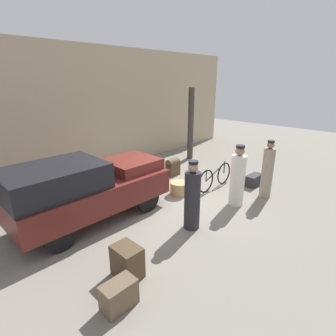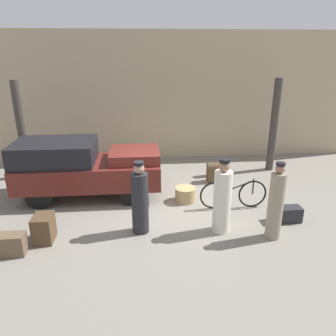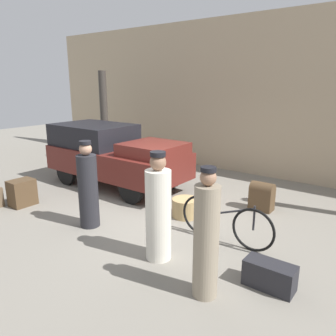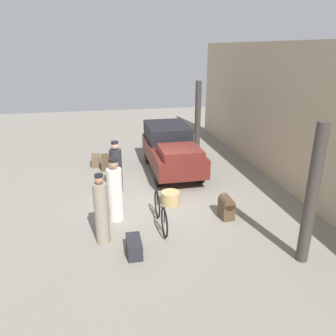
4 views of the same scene
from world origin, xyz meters
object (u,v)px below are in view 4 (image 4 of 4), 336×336
wicker_basket (170,198)px  suitcase_small_leather (96,161)px  truck (171,148)px  suitcase_black_upright (226,207)px  bicycle (161,212)px  suitcase_tan_flat (108,162)px  porter_lifting_near_truck (115,192)px  porter_carrying_trunk (116,169)px  trunk_umber_medium (134,247)px  porter_with_bicycle (102,212)px

wicker_basket → suitcase_small_leather: size_ratio=1.01×
truck → suitcase_black_upright: 3.92m
bicycle → suitcase_tan_flat: size_ratio=2.96×
porter_lifting_near_truck → porter_carrying_trunk: 1.80m
wicker_basket → trunk_umber_medium: 2.60m
wicker_basket → suitcase_tan_flat: 3.66m
porter_with_bicycle → suitcase_small_leather: size_ratio=3.18×
porter_with_bicycle → trunk_umber_medium: (0.61, 0.66, -0.62)m
suitcase_small_leather → trunk_umber_medium: size_ratio=0.81×
porter_with_bicycle → suitcase_black_upright: 3.33m
suitcase_tan_flat → suitcase_small_leather: suitcase_tan_flat is taller
porter_with_bicycle → suitcase_black_upright: (-0.54, 3.25, -0.47)m
trunk_umber_medium → porter_lifting_near_truck: bearing=-169.9°
suitcase_black_upright → bicycle: bearing=-87.9°
truck → suitcase_black_upright: bearing=10.2°
wicker_basket → porter_carrying_trunk: porter_carrying_trunk is taller
wicker_basket → trunk_umber_medium: bearing=-30.1°
truck → suitcase_tan_flat: (-0.53, -2.27, -0.58)m
truck → porter_carrying_trunk: (1.51, -2.07, -0.12)m
truck → porter_carrying_trunk: bearing=-53.9°
trunk_umber_medium → truck: bearing=159.0°
bicycle → porter_with_bicycle: porter_with_bicycle is taller
bicycle → suitcase_small_leather: bearing=-161.8°
bicycle → trunk_umber_medium: bicycle is taller
porter_with_bicycle → trunk_umber_medium: size_ratio=2.58×
suitcase_black_upright → suitcase_small_leather: suitcase_black_upright is taller
suitcase_small_leather → suitcase_tan_flat: bearing=41.6°
truck → suitcase_tan_flat: size_ratio=6.52×
truck → suitcase_black_upright: size_ratio=6.16×
porter_with_bicycle → suitcase_black_upright: bearing=99.4°
suitcase_black_upright → wicker_basket: bearing=-130.4°
porter_carrying_trunk → suitcase_black_upright: size_ratio=2.66×
wicker_basket → porter_lifting_near_truck: (0.58, -1.60, 0.59)m
suitcase_tan_flat → bicycle: bearing=14.7°
suitcase_small_leather → truck: bearing=69.0°
suitcase_small_leather → suitcase_black_upright: bearing=35.1°
truck → bicycle: bearing=-16.0°
suitcase_tan_flat → suitcase_small_leather: size_ratio=1.08×
wicker_basket → suitcase_small_leather: suitcase_small_leather is taller
wicker_basket → trunk_umber_medium: size_ratio=0.81×
truck → suitcase_small_leather: 3.00m
bicycle → suitcase_tan_flat: 4.57m
bicycle → wicker_basket: (-1.17, 0.51, -0.19)m
bicycle → trunk_umber_medium: bearing=-36.4°
truck → wicker_basket: size_ratio=7.04×
porter_carrying_trunk → bicycle: bearing=22.1°
porter_lifting_near_truck → porter_with_bicycle: porter_with_bicycle is taller
porter_with_bicycle → suitcase_black_upright: porter_with_bicycle is taller
porter_carrying_trunk → trunk_umber_medium: bearing=2.7°
truck → suitcase_small_leather: (-1.05, -2.73, -0.66)m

